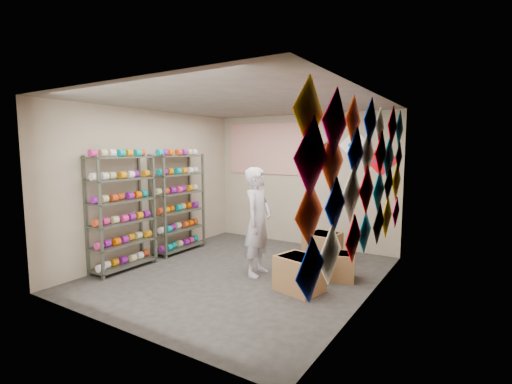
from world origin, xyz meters
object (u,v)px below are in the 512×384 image
Objects in this scene: carton_b at (337,266)px; carton_c at (322,247)px; shopkeeper at (258,222)px; shelf_rack_front at (122,213)px; carton_a at (300,274)px; shelf_rack_back at (178,203)px.

carton_c is (-0.55, 0.75, 0.04)m from carton_b.
shelf_rack_front is at bearing 108.84° from shopkeeper.
carton_b is (3.18, 1.43, -0.74)m from shelf_rack_front.
carton_c is at bearing -33.13° from shopkeeper.
carton_b is at bearing -46.08° from carton_c.
shopkeeper is 1.10m from carton_a.
shelf_rack_front is at bearing -153.45° from carton_a.
shelf_rack_back reaches higher than carton_c.
carton_c is at bearing 113.15° from carton_a.
carton_c is at bearing 39.74° from shelf_rack_front.
shelf_rack_front is at bearing -172.09° from carton_b.
carton_a is 1.17× the size of carton_b.
carton_c reaches higher than carton_a.
shopkeeper is 2.86× the size of carton_a.
shelf_rack_back is at bearing -178.76° from carton_a.
carton_a is (2.89, -0.61, -0.70)m from shelf_rack_back.
shelf_rack_back is at bearing 74.02° from shopkeeper.
shelf_rack_front is 1.30m from shelf_rack_back.
carton_b is (3.18, 0.13, -0.74)m from shelf_rack_back.
shelf_rack_front is at bearing -132.63° from carton_c.
carton_b is (0.29, 0.74, -0.04)m from carton_a.
shopkeeper is 3.36× the size of carton_b.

